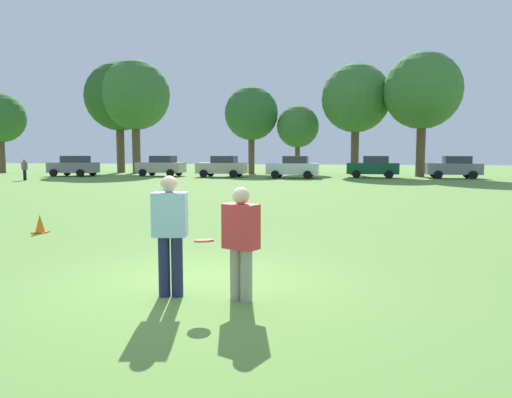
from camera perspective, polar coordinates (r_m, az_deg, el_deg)
name	(u,v)px	position (r m, az deg, el deg)	size (l,w,h in m)	color
ground_plane	(195,284)	(7.38, -7.50, -10.39)	(158.58, 158.58, 0.00)	#608C3D
player_thrower	(170,229)	(6.64, -10.55, -3.64)	(0.52, 0.35, 1.72)	#1E234C
player_defender	(241,238)	(6.35, -1.86, -4.81)	(0.54, 0.44, 1.57)	gray
frisbee	(204,241)	(6.34, -6.41, -5.12)	(0.27, 0.27, 0.06)	#E54C33
traffic_cone	(40,224)	(13.08, -25.07, -2.81)	(0.32, 0.32, 0.48)	#D8590C
parked_car_near_left	(74,166)	(44.32, -21.54, 3.82)	(4.24, 2.30, 1.82)	slate
parked_car_mid_left	(161,166)	(42.44, -11.58, 4.03)	(4.24, 2.30, 1.82)	#B7AD99
parked_car_center	(222,166)	(39.94, -4.19, 4.04)	(4.24, 2.30, 1.82)	#B7AD99
parked_car_mid_right	(293,167)	(38.18, 4.63, 3.96)	(4.24, 2.30, 1.82)	silver
parked_car_near_right	(373,167)	(39.87, 14.22, 3.88)	(4.24, 2.30, 1.82)	#0C4C2D
parked_car_far_right	(454,167)	(40.97, 23.21, 3.64)	(4.24, 2.30, 1.82)	slate
bystander_sideline_watcher	(25,169)	(39.03, -26.63, 3.37)	(0.50, 0.41, 1.58)	black
tree_west_oak	(0,118)	(55.04, -28.99, 8.72)	(5.06, 5.06, 8.23)	brown
tree_west_maple	(119,97)	(51.70, -16.52, 11.93)	(7.07, 7.07, 11.49)	brown
tree_center_elm	(135,95)	(50.11, -14.68, 12.24)	(7.11, 7.11, 11.55)	brown
tree_east_birch	(251,114)	(47.32, -0.57, 10.46)	(5.38, 5.38, 8.73)	brown
tree_east_oak	(298,127)	(46.74, 5.16, 8.86)	(4.18, 4.18, 6.80)	brown
tree_far_east_pine	(356,99)	(45.16, 12.20, 12.00)	(6.38, 6.38, 10.37)	brown
tree_far_west_pine	(423,91)	(43.39, 19.84, 12.41)	(6.61, 6.61, 10.75)	brown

